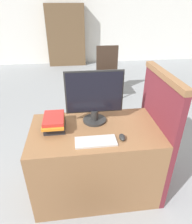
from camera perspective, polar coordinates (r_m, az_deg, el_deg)
name	(u,v)px	position (r m, az deg, el deg)	size (l,w,h in m)	color
ground_plane	(99,216)	(2.11, 0.91, -27.48)	(20.00, 20.00, 0.00)	#93999E
wall_back	(74,15)	(6.60, -6.16, 25.80)	(12.00, 0.06, 2.80)	white
desk	(95,160)	(2.04, -0.34, -13.67)	(1.17, 0.68, 0.75)	#8C603D
carrel_divider	(155,133)	(2.06, 16.63, -5.65)	(0.07, 0.77, 1.24)	maroon
monitor	(94,97)	(1.81, -0.44, 4.36)	(0.53, 0.22, 0.50)	#282828
keyboard	(96,141)	(1.64, -0.06, -8.41)	(0.34, 0.15, 0.02)	silver
mouse	(122,137)	(1.69, 7.50, -7.17)	(0.05, 0.09, 0.04)	#262626
book_stack	(54,122)	(1.82, -11.80, -2.93)	(0.19, 0.28, 0.12)	#232328
far_chair	(108,70)	(4.14, 3.39, 11.90)	(0.44, 0.44, 1.00)	#38281E
bookshelf_far	(66,36)	(6.41, -8.56, 20.71)	(1.10, 0.32, 1.72)	brown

